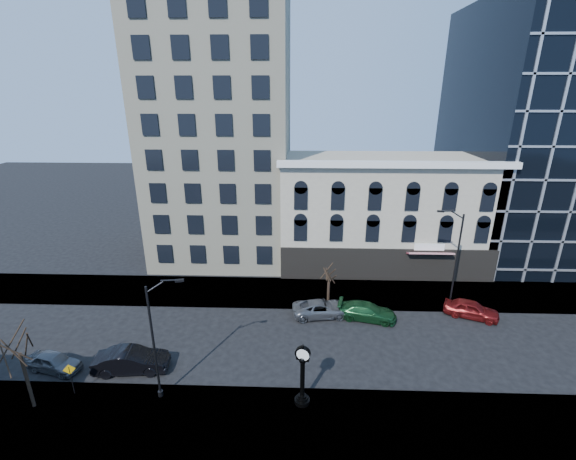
{
  "coord_description": "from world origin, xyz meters",
  "views": [
    {
      "loc": [
        3.03,
        -25.46,
        18.58
      ],
      "look_at": [
        2.0,
        4.0,
        8.0
      ],
      "focal_mm": 24.0,
      "sensor_mm": 36.0,
      "label": 1
    }
  ],
  "objects_px": {
    "car_near_b": "(131,360)",
    "warning_sign": "(70,374)",
    "car_near_a": "(54,362)",
    "street_lamp_near": "(160,309)",
    "street_clock": "(302,377)"
  },
  "relations": [
    {
      "from": "street_lamp_near",
      "to": "warning_sign",
      "type": "bearing_deg",
      "value": 164.82
    },
    {
      "from": "street_clock",
      "to": "street_lamp_near",
      "type": "xyz_separation_m",
      "value": [
        -8.54,
        0.43,
        4.35
      ]
    },
    {
      "from": "car_near_a",
      "to": "car_near_b",
      "type": "bearing_deg",
      "value": -75.17
    },
    {
      "from": "car_near_a",
      "to": "car_near_b",
      "type": "height_order",
      "value": "car_near_b"
    },
    {
      "from": "car_near_b",
      "to": "warning_sign",
      "type": "bearing_deg",
      "value": 125.12
    },
    {
      "from": "street_lamp_near",
      "to": "car_near_a",
      "type": "bearing_deg",
      "value": 149.77
    },
    {
      "from": "street_clock",
      "to": "street_lamp_near",
      "type": "distance_m",
      "value": 9.59
    },
    {
      "from": "warning_sign",
      "to": "car_near_b",
      "type": "distance_m",
      "value": 3.81
    },
    {
      "from": "street_clock",
      "to": "car_near_a",
      "type": "height_order",
      "value": "street_clock"
    },
    {
      "from": "street_lamp_near",
      "to": "car_near_b",
      "type": "height_order",
      "value": "street_lamp_near"
    },
    {
      "from": "car_near_b",
      "to": "street_lamp_near",
      "type": "bearing_deg",
      "value": -129.17
    },
    {
      "from": "warning_sign",
      "to": "street_clock",
      "type": "bearing_deg",
      "value": -20.85
    },
    {
      "from": "street_lamp_near",
      "to": "car_near_a",
      "type": "height_order",
      "value": "street_lamp_near"
    },
    {
      "from": "car_near_b",
      "to": "car_near_a",
      "type": "bearing_deg",
      "value": 85.22
    },
    {
      "from": "street_clock",
      "to": "car_near_b",
      "type": "distance_m",
      "value": 12.36
    }
  ]
}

